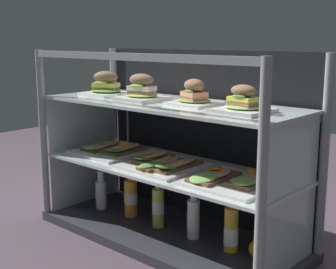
{
  "coord_description": "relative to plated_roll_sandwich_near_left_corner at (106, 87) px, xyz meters",
  "views": [
    {
      "loc": [
        1.43,
        -1.59,
        0.94
      ],
      "look_at": [
        0.0,
        0.0,
        0.51
      ],
      "focal_mm": 51.02,
      "sensor_mm": 36.0,
      "label": 1
    }
  ],
  "objects": [
    {
      "name": "juice_bottle_back_left",
      "position": [
        0.14,
        0.02,
        -0.55
      ],
      "size": [
        0.07,
        0.07,
        0.24
      ],
      "color": "gold",
      "rests_on": "case_base_deck"
    },
    {
      "name": "juice_bottle_back_center",
      "position": [
        -0.05,
        -0.01,
        -0.57
      ],
      "size": [
        0.06,
        0.06,
        0.21
      ],
      "color": "white",
      "rests_on": "case_base_deck"
    },
    {
      "name": "ground_plane",
      "position": [
        0.41,
        0.01,
        -0.71
      ],
      "size": [
        6.0,
        6.0,
        0.02
      ],
      "primitive_type": "cube",
      "color": "#4E4049",
      "rests_on": "ground"
    },
    {
      "name": "plated_roll_sandwich_near_left_corner",
      "position": [
        0.0,
        0.0,
        0.0
      ],
      "size": [
        0.2,
        0.2,
        0.12
      ],
      "color": "white",
      "rests_on": "shelf_upper_glass"
    },
    {
      "name": "open_sandwich_tray_right_of_center",
      "position": [
        0.02,
        0.01,
        -0.32
      ],
      "size": [
        0.34,
        0.34,
        0.06
      ],
      "color": "white",
      "rests_on": "shelf_lower_glass"
    },
    {
      "name": "juice_bottle_front_left_end",
      "position": [
        0.56,
        0.02,
        -0.56
      ],
      "size": [
        0.06,
        0.06,
        0.23
      ],
      "color": "white",
      "rests_on": "case_base_deck"
    },
    {
      "name": "orange_fruit_beside_bottles",
      "position": [
        0.89,
        0.04,
        -0.61
      ],
      "size": [
        0.08,
        0.08,
        0.08
      ],
      "primitive_type": "sphere",
      "color": "orange",
      "rests_on": "case_base_deck"
    },
    {
      "name": "riser_upper_tier",
      "position": [
        0.41,
        0.01,
        -0.2
      ],
      "size": [
        1.24,
        0.45,
        0.28
      ],
      "color": "silver",
      "rests_on": "shelf_lower_glass"
    },
    {
      "name": "shelf_upper_glass",
      "position": [
        0.41,
        0.01,
        -0.05
      ],
      "size": [
        1.26,
        0.47,
        0.01
      ],
      "primitive_type": "cube",
      "color": "silver",
      "rests_on": "riser_upper_tier"
    },
    {
      "name": "shelf_lower_glass",
      "position": [
        0.41,
        0.01,
        -0.35
      ],
      "size": [
        1.26,
        0.47,
        0.01
      ],
      "primitive_type": "cube",
      "color": "silver",
      "rests_on": "riser_lower_tier"
    },
    {
      "name": "case_base_deck",
      "position": [
        0.41,
        0.01,
        -0.68
      ],
      "size": [
        1.32,
        0.52,
        0.04
      ],
      "primitive_type": "cube",
      "color": "#2F2F38",
      "rests_on": "ground"
    },
    {
      "name": "open_sandwich_tray_mid_left",
      "position": [
        0.41,
        -0.03,
        -0.32
      ],
      "size": [
        0.34,
        0.34,
        0.06
      ],
      "color": "white",
      "rests_on": "shelf_lower_glass"
    },
    {
      "name": "juice_bottle_back_right",
      "position": [
        0.35,
        0.01,
        -0.55
      ],
      "size": [
        0.06,
        0.06,
        0.25
      ],
      "color": "#B9D54F",
      "rests_on": "case_base_deck"
    },
    {
      "name": "riser_lower_tier",
      "position": [
        0.41,
        0.01,
        -0.5
      ],
      "size": [
        1.24,
        0.45,
        0.3
      ],
      "color": "silver",
      "rests_on": "case_base_deck"
    },
    {
      "name": "plated_roll_sandwich_right_of_center",
      "position": [
        0.83,
        -0.02,
        -0.01
      ],
      "size": [
        0.2,
        0.2,
        0.11
      ],
      "color": "white",
      "rests_on": "shelf_upper_glass"
    },
    {
      "name": "juice_bottle_front_right_end",
      "position": [
        0.76,
        0.02,
        -0.56
      ],
      "size": [
        0.06,
        0.06,
        0.25
      ],
      "color": "gold",
      "rests_on": "case_base_deck"
    },
    {
      "name": "plated_roll_sandwich_far_right",
      "position": [
        0.28,
        -0.02,
        0.0
      ],
      "size": [
        0.2,
        0.2,
        0.12
      ],
      "color": "white",
      "rests_on": "shelf_upper_glass"
    },
    {
      "name": "case_frame",
      "position": [
        0.41,
        0.14,
        -0.21
      ],
      "size": [
        1.32,
        0.52,
        0.88
      ],
      "color": "gray",
      "rests_on": "ground"
    },
    {
      "name": "plated_roll_sandwich_mid_left",
      "position": [
        0.55,
        0.02,
        -0.0
      ],
      "size": [
        0.19,
        0.19,
        0.11
      ],
      "color": "white",
      "rests_on": "shelf_upper_glass"
    },
    {
      "name": "open_sandwich_tray_left_of_center",
      "position": [
        0.79,
        -0.03,
        -0.32
      ],
      "size": [
        0.34,
        0.34,
        0.06
      ],
      "color": "white",
      "rests_on": "shelf_lower_glass"
    }
  ]
}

